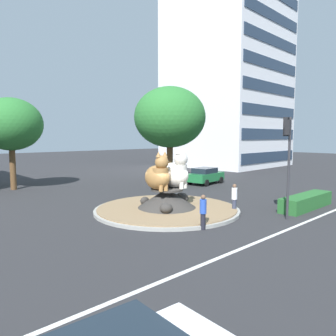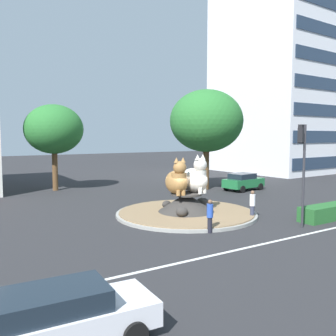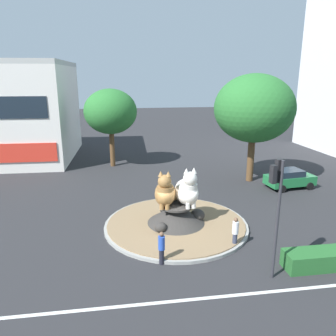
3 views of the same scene
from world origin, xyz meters
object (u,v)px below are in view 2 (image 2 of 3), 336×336
(cat_statue_tabby, at_px, (177,181))
(broadleaf_tree_behind_island, at_px, (206,121))
(second_tree_near_tower, at_px, (54,129))
(pedestrian_white_shirt, at_px, (252,204))
(pedestrian_blue_shirt, at_px, (210,215))
(sedan_on_far_lane, at_px, (243,181))
(cat_statue_white, at_px, (195,178))
(traffic_light_mast, at_px, (302,153))
(hatchback_near_shophouse, at_px, (61,316))
(office_tower, at_px, (284,79))

(cat_statue_tabby, bearing_deg, broadleaf_tree_behind_island, 144.34)
(second_tree_near_tower, distance_m, pedestrian_white_shirt, 20.26)
(pedestrian_blue_shirt, xyz_separation_m, sedan_on_far_lane, (12.27, 10.17, -0.11))
(second_tree_near_tower, height_order, sedan_on_far_lane, second_tree_near_tower)
(cat_statue_tabby, height_order, broadleaf_tree_behind_island, broadleaf_tree_behind_island)
(cat_statue_white, height_order, broadleaf_tree_behind_island, broadleaf_tree_behind_island)
(cat_statue_tabby, xyz_separation_m, traffic_light_mast, (4.15, -6.13, 1.88))
(sedan_on_far_lane, bearing_deg, broadleaf_tree_behind_island, 129.43)
(cat_statue_tabby, xyz_separation_m, broadleaf_tree_behind_island, (8.92, 8.31, 4.21))
(broadleaf_tree_behind_island, bearing_deg, pedestrian_white_shirt, -115.45)
(cat_statue_white, bearing_deg, pedestrian_white_shirt, 25.59)
(pedestrian_white_shirt, height_order, hatchback_near_shophouse, pedestrian_white_shirt)
(second_tree_near_tower, bearing_deg, traffic_light_mast, -70.42)
(cat_statue_white, xyz_separation_m, second_tree_near_tower, (-4.85, 15.31, 3.35))
(pedestrian_white_shirt, bearing_deg, pedestrian_blue_shirt, 163.78)
(cat_statue_tabby, bearing_deg, cat_statue_white, 100.05)
(hatchback_near_shophouse, bearing_deg, broadleaf_tree_behind_island, 47.88)
(traffic_light_mast, bearing_deg, hatchback_near_shophouse, 97.41)
(second_tree_near_tower, height_order, pedestrian_blue_shirt, second_tree_near_tower)
(pedestrian_blue_shirt, bearing_deg, traffic_light_mast, 8.90)
(second_tree_near_tower, relative_size, pedestrian_white_shirt, 4.52)
(traffic_light_mast, distance_m, pedestrian_white_shirt, 4.44)
(cat_statue_white, relative_size, pedestrian_white_shirt, 1.47)
(pedestrian_white_shirt, bearing_deg, cat_statue_tabby, 106.74)
(cat_statue_white, xyz_separation_m, pedestrian_blue_shirt, (-2.17, -4.24, -1.40))
(cat_statue_tabby, distance_m, hatchback_near_shophouse, 14.94)
(cat_statue_white, relative_size, pedestrian_blue_shirt, 1.46)
(cat_statue_tabby, xyz_separation_m, office_tower, (30.27, 17.35, 10.99))
(second_tree_near_tower, bearing_deg, pedestrian_blue_shirt, -82.21)
(sedan_on_far_lane, relative_size, hatchback_near_shophouse, 0.91)
(traffic_light_mast, relative_size, hatchback_near_shophouse, 1.24)
(cat_statue_white, xyz_separation_m, hatchback_near_shophouse, (-11.87, -10.51, -1.57))
(second_tree_near_tower, bearing_deg, hatchback_near_shophouse, -105.22)
(traffic_light_mast, distance_m, broadleaf_tree_behind_island, 15.38)
(office_tower, bearing_deg, pedestrian_white_shirt, -144.51)
(pedestrian_white_shirt, bearing_deg, sedan_on_far_lane, 17.60)
(broadleaf_tree_behind_island, xyz_separation_m, sedan_on_far_lane, (2.56, -2.41, -5.66))
(office_tower, bearing_deg, hatchback_near_shophouse, -147.55)
(cat_statue_white, bearing_deg, second_tree_near_tower, -170.45)
(cat_statue_tabby, relative_size, hatchback_near_shophouse, 0.52)
(cat_statue_white, xyz_separation_m, sedan_on_far_lane, (10.09, 5.93, -1.51))
(cat_statue_tabby, relative_size, office_tower, 0.09)
(cat_statue_white, bearing_deg, office_tower, 113.02)
(cat_statue_tabby, bearing_deg, hatchback_near_shophouse, -33.48)
(broadleaf_tree_behind_island, bearing_deg, second_tree_near_tower, 150.63)
(office_tower, bearing_deg, traffic_light_mast, -139.98)
(hatchback_near_shophouse, bearing_deg, pedestrian_white_shirt, 31.60)
(office_tower, bearing_deg, broadleaf_tree_behind_island, -158.99)
(pedestrian_blue_shirt, bearing_deg, office_tower, 64.31)
(cat_statue_tabby, distance_m, office_tower, 36.58)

